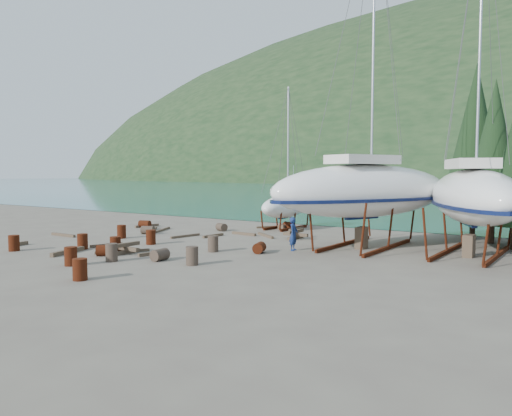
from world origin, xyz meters
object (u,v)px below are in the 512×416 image
Objects in this scene: large_sailboat_far at (473,196)px; worker at (294,234)px; large_sailboat_near at (367,190)px; small_sailboat_shore at (285,206)px.

worker is at bearing -179.85° from large_sailboat_far.
large_sailboat_far is (5.66, 0.43, -0.19)m from large_sailboat_near.
small_sailboat_shore is (-14.52, 5.09, -1.33)m from large_sailboat_far.
large_sailboat_far is 9.59m from worker.
large_sailboat_near is at bearing 159.90° from large_sailboat_far.
worker is (6.03, -8.98, -0.87)m from small_sailboat_shore.
small_sailboat_shore is 10.85m from worker.
large_sailboat_far is at bearing 28.13° from large_sailboat_near.
small_sailboat_shore is at bearing 136.22° from large_sailboat_far.
large_sailboat_near is 5.68m from large_sailboat_far.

